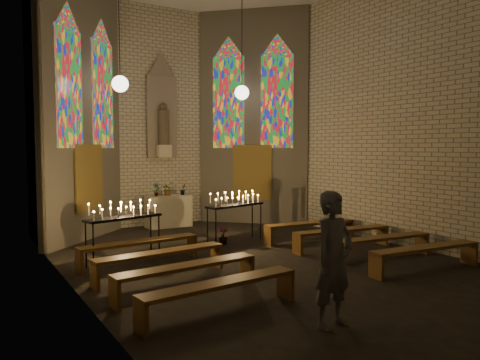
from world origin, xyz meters
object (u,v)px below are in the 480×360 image
aisle_flower_pot (223,236)px  votive_stand_right (235,202)px  votive_stand_left (124,213)px  altar (168,211)px  visitor (334,259)px

aisle_flower_pot → votive_stand_right: bearing=1.8°
aisle_flower_pot → votive_stand_right: (0.37, 0.01, 0.87)m
votive_stand_left → votive_stand_right: 3.21m
aisle_flower_pot → votive_stand_right: votive_stand_right is taller
altar → aisle_flower_pot: bearing=-87.2°
altar → visitor: size_ratio=0.73×
altar → votive_stand_right: size_ratio=0.79×
altar → votive_stand_right: votive_stand_right is taller
votive_stand_left → altar: bearing=41.5°
aisle_flower_pot → votive_stand_left: bearing=-168.8°
altar → votive_stand_right: bearing=-80.6°
altar → visitor: visitor is taller
votive_stand_right → visitor: 5.97m
votive_stand_left → votive_stand_right: votive_stand_right is taller
altar → aisle_flower_pot: 3.25m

